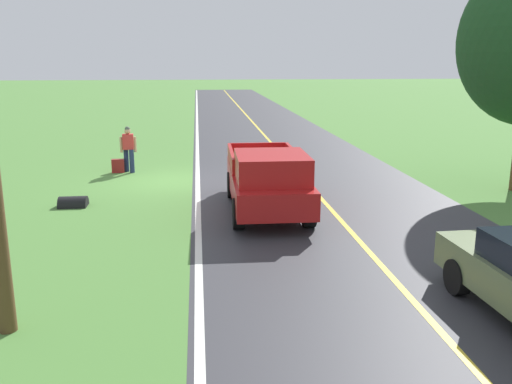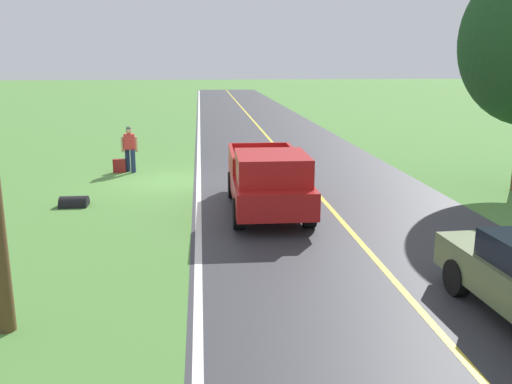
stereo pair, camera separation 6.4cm
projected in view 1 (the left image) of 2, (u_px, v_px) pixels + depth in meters
ground_plane at (172, 181)px, 19.45m from camera, size 200.00×200.00×0.00m
road_surface at (303, 178)px, 19.93m from camera, size 7.97×120.00×0.00m
lane_edge_line at (198, 180)px, 19.54m from camera, size 0.16×117.60×0.00m
lane_centre_line at (303, 178)px, 19.93m from camera, size 0.14×117.60×0.00m
hitchhiker_walking at (128, 147)px, 20.83m from camera, size 0.62×0.51×1.75m
suitcase_carried at (118, 166)px, 20.85m from camera, size 0.47×0.23×0.52m
pickup_truck_passing at (268, 179)px, 15.23m from camera, size 2.16×5.43×1.82m
drainage_culvert at (73, 206)px, 16.11m from camera, size 0.80×0.60×0.60m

